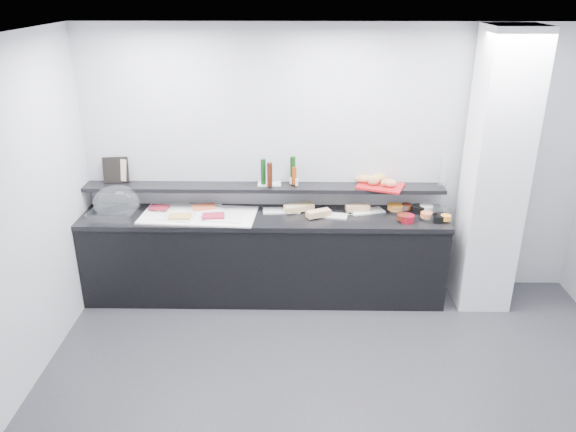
{
  "coord_description": "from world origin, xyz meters",
  "views": [
    {
      "loc": [
        -0.37,
        -3.41,
        3.03
      ],
      "look_at": [
        -0.45,
        1.45,
        1.0
      ],
      "focal_mm": 35.0,
      "sensor_mm": 36.0,
      "label": 1
    }
  ],
  "objects_px": {
    "cloche_base": "(113,212)",
    "framed_print": "(116,170)",
    "sandwich_plate_mid": "(331,215)",
    "bread_tray": "(380,186)",
    "condiment_tray": "(269,184)",
    "carafe": "(444,172)"
  },
  "relations": [
    {
      "from": "sandwich_plate_mid",
      "to": "framed_print",
      "type": "relative_size",
      "value": 1.24
    },
    {
      "from": "carafe",
      "to": "condiment_tray",
      "type": "bearing_deg",
      "value": 178.55
    },
    {
      "from": "bread_tray",
      "to": "carafe",
      "type": "height_order",
      "value": "carafe"
    },
    {
      "from": "sandwich_plate_mid",
      "to": "condiment_tray",
      "type": "bearing_deg",
      "value": 170.97
    },
    {
      "from": "cloche_base",
      "to": "framed_print",
      "type": "xyz_separation_m",
      "value": [
        -0.0,
        0.24,
        0.36
      ]
    },
    {
      "from": "bread_tray",
      "to": "condiment_tray",
      "type": "bearing_deg",
      "value": -162.39
    },
    {
      "from": "condiment_tray",
      "to": "bread_tray",
      "type": "bearing_deg",
      "value": -5.11
    },
    {
      "from": "sandwich_plate_mid",
      "to": "carafe",
      "type": "bearing_deg",
      "value": 20.2
    },
    {
      "from": "cloche_base",
      "to": "carafe",
      "type": "bearing_deg",
      "value": 7.07
    },
    {
      "from": "sandwich_plate_mid",
      "to": "bread_tray",
      "type": "bearing_deg",
      "value": 29.16
    },
    {
      "from": "cloche_base",
      "to": "framed_print",
      "type": "relative_size",
      "value": 1.76
    },
    {
      "from": "sandwich_plate_mid",
      "to": "carafe",
      "type": "height_order",
      "value": "carafe"
    },
    {
      "from": "sandwich_plate_mid",
      "to": "condiment_tray",
      "type": "distance_m",
      "value": 0.7
    },
    {
      "from": "cloche_base",
      "to": "condiment_tray",
      "type": "height_order",
      "value": "condiment_tray"
    },
    {
      "from": "sandwich_plate_mid",
      "to": "condiment_tray",
      "type": "relative_size",
      "value": 1.39
    },
    {
      "from": "condiment_tray",
      "to": "framed_print",
      "type": "bearing_deg",
      "value": 176.56
    },
    {
      "from": "cloche_base",
      "to": "framed_print",
      "type": "distance_m",
      "value": 0.43
    },
    {
      "from": "condiment_tray",
      "to": "carafe",
      "type": "xyz_separation_m",
      "value": [
        1.72,
        -0.04,
        0.14
      ]
    },
    {
      "from": "cloche_base",
      "to": "carafe",
      "type": "xyz_separation_m",
      "value": [
        3.27,
        0.15,
        0.38
      ]
    },
    {
      "from": "sandwich_plate_mid",
      "to": "bread_tray",
      "type": "distance_m",
      "value": 0.58
    },
    {
      "from": "bread_tray",
      "to": "sandwich_plate_mid",
      "type": "bearing_deg",
      "value": -141.0
    },
    {
      "from": "bread_tray",
      "to": "cloche_base",
      "type": "bearing_deg",
      "value": -156.3
    }
  ]
}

